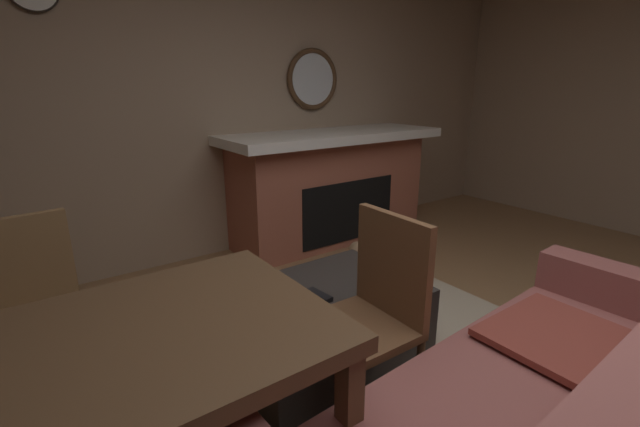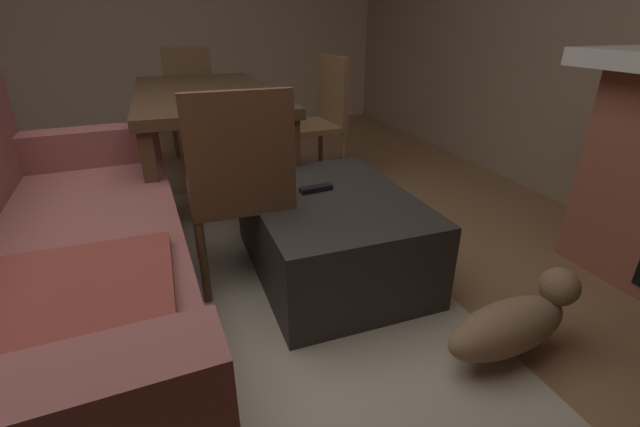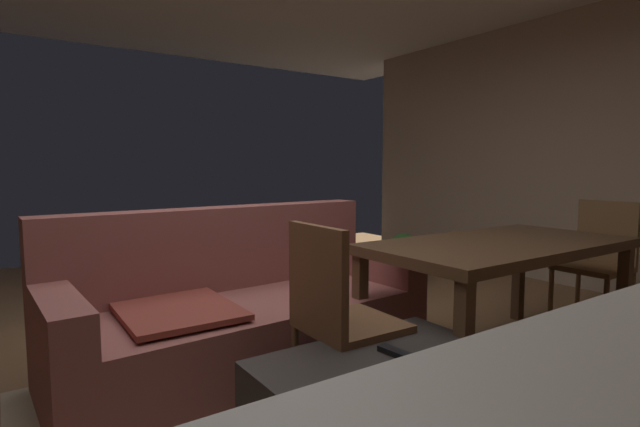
# 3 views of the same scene
# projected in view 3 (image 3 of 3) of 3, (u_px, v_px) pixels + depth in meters

# --- Properties ---
(floor) EXTENTS (8.80, 8.80, 0.00)m
(floor) POSITION_uv_depth(u_px,v_px,m) (252.00, 387.00, 2.59)
(floor) COLOR olive
(wall_right_window_side) EXTENTS (0.12, 6.01, 2.72)m
(wall_right_window_side) POSITION_uv_depth(u_px,v_px,m) (600.00, 149.00, 4.51)
(wall_right_window_side) COLOR #C4AA91
(wall_right_window_side) RESTS_ON ground
(area_rug) EXTENTS (2.60, 2.00, 0.01)m
(area_rug) POSITION_uv_depth(u_px,v_px,m) (313.00, 403.00, 2.39)
(area_rug) COLOR tan
(area_rug) RESTS_ON ground
(couch) EXTENTS (2.17, 1.00, 0.94)m
(couch) POSITION_uv_depth(u_px,v_px,m) (240.00, 313.00, 2.83)
(couch) COLOR #8C4C47
(couch) RESTS_ON ground
(ottoman_coffee_table) EXTENTS (1.02, 0.73, 0.42)m
(ottoman_coffee_table) POSITION_uv_depth(u_px,v_px,m) (391.00, 413.00, 1.91)
(ottoman_coffee_table) COLOR #2D2826
(ottoman_coffee_table) RESTS_ON ground
(tv_remote) EXTENTS (0.07, 0.16, 0.02)m
(tv_remote) POSITION_uv_depth(u_px,v_px,m) (395.00, 352.00, 1.96)
(tv_remote) COLOR black
(tv_remote) RESTS_ON ottoman_coffee_table
(dining_table) EXTENTS (1.71, 0.87, 0.74)m
(dining_table) POSITION_uv_depth(u_px,v_px,m) (500.00, 253.00, 2.92)
(dining_table) COLOR #513823
(dining_table) RESTS_ON ground
(dining_chair_east) EXTENTS (0.44, 0.44, 0.93)m
(dining_chair_east) POSITION_uv_depth(u_px,v_px,m) (599.00, 255.00, 3.64)
(dining_chair_east) COLOR brown
(dining_chair_east) RESTS_ON ground
(dining_chair_west) EXTENTS (0.45, 0.45, 0.93)m
(dining_chair_west) POSITION_uv_depth(u_px,v_px,m) (336.00, 309.00, 2.24)
(dining_chair_west) COLOR brown
(dining_chair_west) RESTS_ON ground
(potted_plant) EXTENTS (0.36, 0.36, 0.52)m
(potted_plant) POSITION_uv_depth(u_px,v_px,m) (404.00, 255.00, 4.87)
(potted_plant) COLOR #474C51
(potted_plant) RESTS_ON ground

